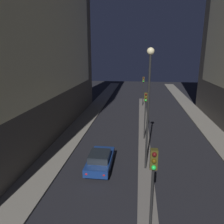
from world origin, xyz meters
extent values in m
cube|color=#4C4742|center=(-12.16, 16.58, 13.72)|extent=(6.00, 33.16, 27.44)
cube|color=#66605B|center=(0.00, 19.49, 0.05)|extent=(1.15, 36.98, 0.11)
cylinder|color=black|center=(0.00, 3.20, 2.14)|extent=(0.12, 0.12, 4.07)
cube|color=#3D3814|center=(0.00, 3.20, 4.63)|extent=(0.32, 0.28, 0.90)
sphere|color=#4C0F0F|center=(0.00, 3.02, 4.93)|extent=(0.20, 0.20, 0.20)
sphere|color=#4C380A|center=(0.00, 3.02, 4.63)|extent=(0.20, 0.20, 0.20)
sphere|color=#1EEA4C|center=(0.00, 3.02, 4.33)|extent=(0.20, 0.20, 0.20)
cylinder|color=black|center=(0.00, 16.71, 2.14)|extent=(0.12, 0.12, 4.07)
cube|color=#3D3814|center=(0.00, 16.71, 4.63)|extent=(0.32, 0.28, 0.90)
sphere|color=#4C0F0F|center=(0.00, 16.53, 4.93)|extent=(0.20, 0.20, 0.20)
sphere|color=#4C380A|center=(0.00, 16.53, 4.63)|extent=(0.20, 0.20, 0.20)
sphere|color=#1EEA4C|center=(0.00, 16.53, 4.33)|extent=(0.20, 0.20, 0.20)
cylinder|color=black|center=(0.00, 32.02, 2.14)|extent=(0.12, 0.12, 4.07)
cube|color=#3D3814|center=(0.00, 32.02, 4.63)|extent=(0.32, 0.28, 0.90)
sphere|color=#4C0F0F|center=(0.00, 31.84, 4.93)|extent=(0.20, 0.20, 0.20)
sphere|color=#4C380A|center=(0.00, 31.84, 4.63)|extent=(0.20, 0.20, 0.20)
sphere|color=#1EEA4C|center=(0.00, 31.84, 4.33)|extent=(0.20, 0.20, 0.20)
cylinder|color=black|center=(0.00, 10.49, 4.51)|extent=(0.16, 0.16, 8.81)
sphere|color=#F9EAB2|center=(0.00, 10.49, 9.08)|extent=(0.52, 0.52, 0.52)
cube|color=navy|center=(-3.60, 10.26, 0.62)|extent=(1.81, 4.26, 0.60)
cube|color=black|center=(-3.60, 9.94, 1.18)|extent=(1.54, 1.92, 0.52)
cube|color=red|center=(-4.24, 8.13, 0.65)|extent=(0.14, 0.04, 0.10)
cube|color=red|center=(-2.97, 8.13, 0.65)|extent=(0.14, 0.04, 0.10)
cylinder|color=black|center=(-4.40, 11.58, 0.32)|extent=(0.22, 0.64, 0.64)
cylinder|color=black|center=(-2.81, 11.58, 0.32)|extent=(0.22, 0.64, 0.64)
cylinder|color=black|center=(-4.40, 8.94, 0.32)|extent=(0.22, 0.64, 0.64)
cylinder|color=black|center=(-2.81, 8.94, 0.32)|extent=(0.22, 0.64, 0.64)
camera|label=1|loc=(-0.72, -5.31, 8.96)|focal=35.00mm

